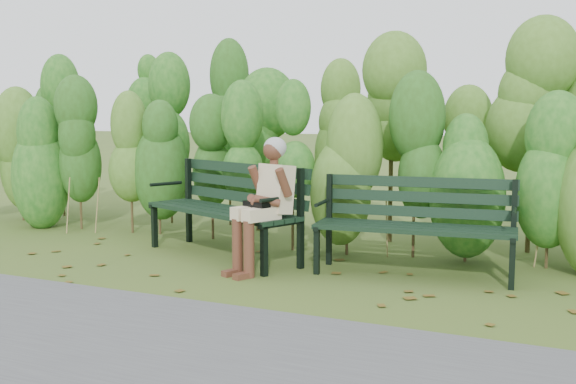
% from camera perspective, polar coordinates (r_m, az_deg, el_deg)
% --- Properties ---
extents(ground, '(80.00, 80.00, 0.00)m').
position_cam_1_polar(ground, '(6.13, -1.37, -7.32)').
color(ground, '#455B24').
extents(footpath, '(60.00, 2.50, 0.01)m').
position_cam_1_polar(footpath, '(4.35, -14.48, -13.44)').
color(footpath, '#474749').
rests_on(footpath, ground).
extents(hedge_band, '(11.04, 1.67, 2.42)m').
position_cam_1_polar(hedge_band, '(7.67, 4.70, 4.97)').
color(hedge_band, '#47381E').
rests_on(hedge_band, ground).
extents(leaf_litter, '(5.62, 2.09, 0.01)m').
position_cam_1_polar(leaf_litter, '(5.74, 1.97, -8.27)').
color(leaf_litter, brown).
rests_on(leaf_litter, ground).
extents(bench_left, '(2.03, 1.32, 0.97)m').
position_cam_1_polar(bench_left, '(7.02, -4.97, -0.82)').
color(bench_left, black).
rests_on(bench_left, ground).
extents(bench_right, '(1.84, 0.76, 0.90)m').
position_cam_1_polar(bench_right, '(6.31, 10.76, -2.14)').
color(bench_right, black).
rests_on(bench_right, ground).
extents(seated_woman, '(0.55, 0.74, 1.26)m').
position_cam_1_polar(seated_woman, '(6.28, -1.92, -0.21)').
color(seated_woman, beige).
rests_on(seated_woman, ground).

